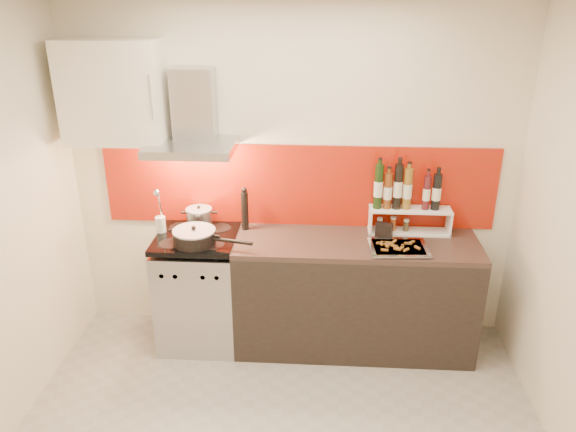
# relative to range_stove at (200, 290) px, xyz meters

# --- Properties ---
(back_wall) EXTENTS (3.40, 0.02, 2.60)m
(back_wall) POSITION_rel_range_stove_xyz_m (0.70, 0.30, 0.86)
(back_wall) COLOR silver
(back_wall) RESTS_ON ground
(backsplash) EXTENTS (3.00, 0.02, 0.64)m
(backsplash) POSITION_rel_range_stove_xyz_m (0.75, 0.29, 0.78)
(backsplash) COLOR #972308
(backsplash) RESTS_ON back_wall
(range_stove) EXTENTS (0.60, 0.60, 0.91)m
(range_stove) POSITION_rel_range_stove_xyz_m (0.00, 0.00, 0.00)
(range_stove) COLOR #B7B7BA
(range_stove) RESTS_ON ground
(counter) EXTENTS (1.80, 0.60, 0.90)m
(counter) POSITION_rel_range_stove_xyz_m (1.20, 0.00, 0.01)
(counter) COLOR black
(counter) RESTS_ON ground
(range_hood) EXTENTS (0.62, 0.50, 0.61)m
(range_hood) POSITION_rel_range_stove_xyz_m (0.00, 0.14, 1.30)
(range_hood) COLOR #B7B7BA
(range_hood) RESTS_ON back_wall
(upper_cabinet) EXTENTS (0.70, 0.35, 0.72)m
(upper_cabinet) POSITION_rel_range_stove_xyz_m (-0.55, 0.13, 1.51)
(upper_cabinet) COLOR white
(upper_cabinet) RESTS_ON back_wall
(stock_pot) EXTENTS (0.20, 0.20, 0.17)m
(stock_pot) POSITION_rel_range_stove_xyz_m (-0.01, 0.17, 0.54)
(stock_pot) COLOR #B7B7BA
(stock_pot) RESTS_ON range_stove
(saute_pan) EXTENTS (0.59, 0.31, 0.14)m
(saute_pan) POSITION_rel_range_stove_xyz_m (0.03, -0.13, 0.52)
(saute_pan) COLOR black
(saute_pan) RESTS_ON range_stove
(utensil_jar) EXTENTS (0.08, 0.12, 0.37)m
(utensil_jar) POSITION_rel_range_stove_xyz_m (-0.28, 0.05, 0.57)
(utensil_jar) COLOR silver
(utensil_jar) RESTS_ON range_stove
(pepper_mill) EXTENTS (0.05, 0.05, 0.34)m
(pepper_mill) POSITION_rel_range_stove_xyz_m (0.35, 0.17, 0.63)
(pepper_mill) COLOR black
(pepper_mill) RESTS_ON counter
(step_shelf) EXTENTS (0.61, 0.17, 0.54)m
(step_shelf) POSITION_rel_range_stove_xyz_m (1.55, 0.18, 0.71)
(step_shelf) COLOR white
(step_shelf) RESTS_ON counter
(caddy_box) EXTENTS (0.13, 0.09, 0.11)m
(caddy_box) POSITION_rel_range_stove_xyz_m (1.40, 0.08, 0.52)
(caddy_box) COLOR black
(caddy_box) RESTS_ON counter
(baking_tray) EXTENTS (0.43, 0.34, 0.03)m
(baking_tray) POSITION_rel_range_stove_xyz_m (1.49, -0.12, 0.47)
(baking_tray) COLOR silver
(baking_tray) RESTS_ON counter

